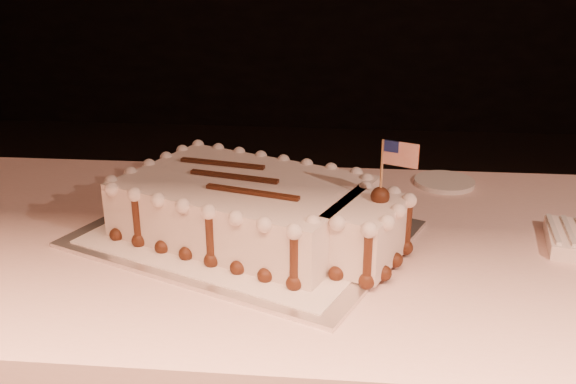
{
  "coord_description": "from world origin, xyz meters",
  "views": [
    {
      "loc": [
        0.05,
        -0.46,
        1.26
      ],
      "look_at": [
        -0.04,
        0.6,
        0.84
      ],
      "focal_mm": 40.0,
      "sensor_mm": 36.0,
      "label": 1
    }
  ],
  "objects": [
    {
      "name": "sheet_cake",
      "position": [
        -0.1,
        0.59,
        0.81
      ],
      "size": [
        0.55,
        0.43,
        0.21
      ],
      "color": "silver",
      "rests_on": "doily"
    },
    {
      "name": "cake_board",
      "position": [
        -0.12,
        0.6,
        0.75
      ],
      "size": [
        0.67,
        0.6,
        0.01
      ],
      "primitive_type": "cube",
      "rotation": [
        0.0,
        0.0,
        -0.41
      ],
      "color": "silver",
      "rests_on": "banquet_table"
    },
    {
      "name": "side_plate",
      "position": [
        0.28,
        0.91,
        0.76
      ],
      "size": [
        0.13,
        0.13,
        0.01
      ],
      "primitive_type": "cylinder",
      "color": "white",
      "rests_on": "banquet_table"
    },
    {
      "name": "doily",
      "position": [
        -0.12,
        0.6,
        0.76
      ],
      "size": [
        0.6,
        0.54,
        0.0
      ],
      "primitive_type": "cube",
      "rotation": [
        0.0,
        0.0,
        -0.41
      ],
      "color": "silver",
      "rests_on": "cake_board"
    }
  ]
}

